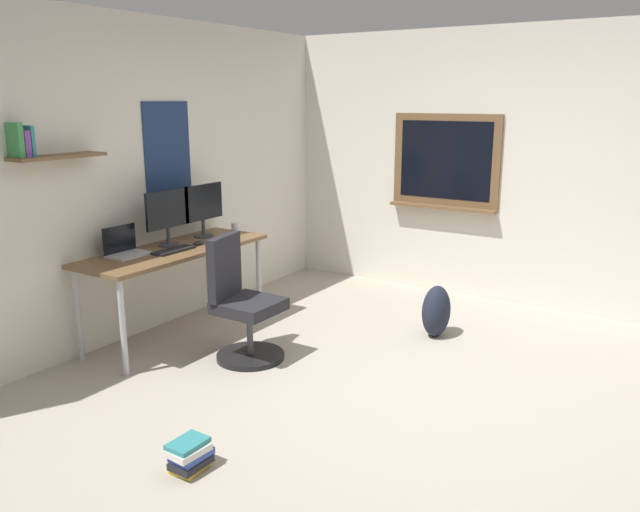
% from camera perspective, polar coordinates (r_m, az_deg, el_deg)
% --- Properties ---
extents(ground_plane, '(5.20, 5.20, 0.00)m').
position_cam_1_polar(ground_plane, '(4.45, 7.34, -12.17)').
color(ground_plane, '#ADA393').
rests_on(ground_plane, ground).
extents(wall_back, '(5.00, 0.30, 2.60)m').
position_cam_1_polar(wall_back, '(5.53, -15.89, 6.69)').
color(wall_back, silver).
rests_on(wall_back, ground).
extents(wall_right, '(0.22, 5.00, 2.60)m').
position_cam_1_polar(wall_right, '(6.35, 17.20, 7.45)').
color(wall_right, silver).
rests_on(wall_right, ground).
extents(desk, '(1.68, 0.61, 0.76)m').
position_cam_1_polar(desk, '(5.36, -12.80, -0.06)').
color(desk, brown).
rests_on(desk, ground).
extents(office_chair, '(0.52, 0.53, 0.95)m').
position_cam_1_polar(office_chair, '(4.89, -6.99, -4.53)').
color(office_chair, black).
rests_on(office_chair, ground).
extents(laptop, '(0.31, 0.21, 0.23)m').
position_cam_1_polar(laptop, '(5.19, -16.97, 0.65)').
color(laptop, '#ADAFB5').
rests_on(laptop, desk).
extents(monitor_primary, '(0.46, 0.17, 0.46)m').
position_cam_1_polar(monitor_primary, '(5.38, -13.41, 3.69)').
color(monitor_primary, '#38383D').
rests_on(monitor_primary, desk).
extents(monitor_secondary, '(0.46, 0.17, 0.46)m').
position_cam_1_polar(monitor_secondary, '(5.68, -10.38, 4.36)').
color(monitor_secondary, '#38383D').
rests_on(monitor_secondary, desk).
extents(keyboard, '(0.37, 0.13, 0.02)m').
position_cam_1_polar(keyboard, '(5.23, -12.90, 0.50)').
color(keyboard, black).
rests_on(keyboard, desk).
extents(computer_mouse, '(0.10, 0.06, 0.03)m').
position_cam_1_polar(computer_mouse, '(5.42, -10.80, 1.16)').
color(computer_mouse, '#262628').
rests_on(computer_mouse, desk).
extents(coffee_mug, '(0.08, 0.08, 0.09)m').
position_cam_1_polar(coffee_mug, '(5.84, -7.53, 2.49)').
color(coffee_mug, silver).
rests_on(coffee_mug, desk).
extents(backpack, '(0.32, 0.22, 0.44)m').
position_cam_1_polar(backpack, '(5.44, 10.32, -4.86)').
color(backpack, '#1E2333').
rests_on(backpack, ground).
extents(book_stack_on_floor, '(0.24, 0.18, 0.17)m').
position_cam_1_polar(book_stack_on_floor, '(3.66, -11.50, -17.04)').
color(book_stack_on_floor, gold).
rests_on(book_stack_on_floor, ground).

